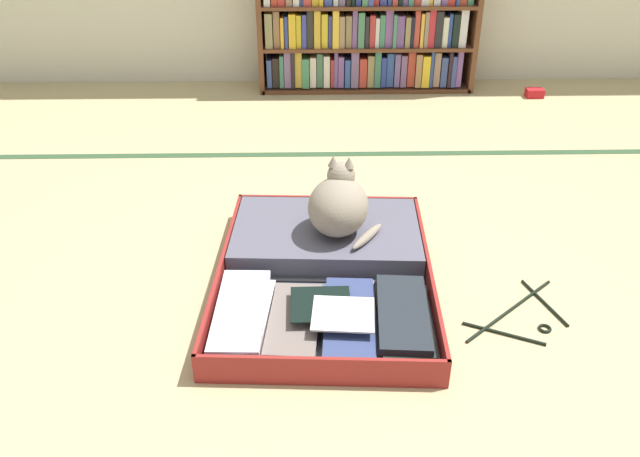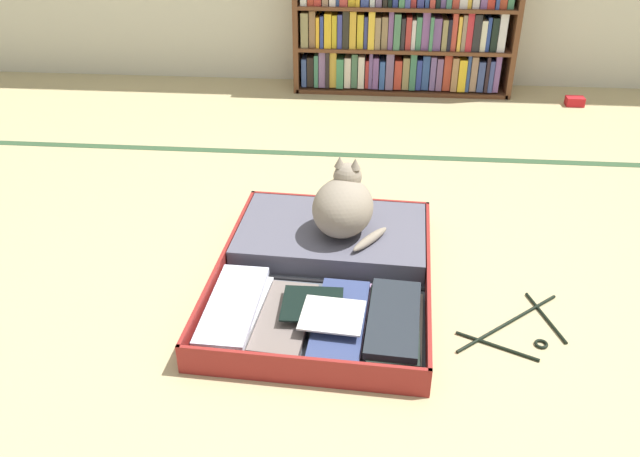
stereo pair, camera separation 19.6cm
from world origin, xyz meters
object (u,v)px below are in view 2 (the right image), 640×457
(bookshelf, at_px, (402,28))
(black_cat, at_px, (343,206))
(clothes_hanger, at_px, (517,329))
(small_red_pouch, at_px, (574,101))
(open_suitcase, at_px, (325,266))

(bookshelf, relative_size, black_cat, 4.24)
(bookshelf, relative_size, clothes_hanger, 3.62)
(black_cat, bearing_deg, small_red_pouch, 53.41)
(black_cat, bearing_deg, open_suitcase, -109.40)
(black_cat, distance_m, clothes_hanger, 0.71)
(open_suitcase, height_order, black_cat, black_cat)
(open_suitcase, distance_m, black_cat, 0.22)
(clothes_hanger, relative_size, small_red_pouch, 3.55)
(open_suitcase, relative_size, small_red_pouch, 9.76)
(clothes_hanger, bearing_deg, small_red_pouch, 71.81)
(bookshelf, xyz_separation_m, open_suitcase, (-0.30, -2.01, -0.33))
(bookshelf, height_order, open_suitcase, bookshelf)
(bookshelf, height_order, black_cat, bookshelf)
(open_suitcase, distance_m, clothes_hanger, 0.66)
(open_suitcase, relative_size, clothes_hanger, 2.75)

